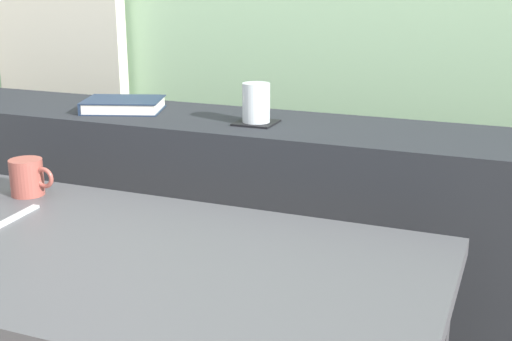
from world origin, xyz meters
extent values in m
cube|color=#23262B|center=(0.00, 0.55, 0.41)|extent=(2.80, 0.35, 0.82)
cube|color=#4C4C51|center=(-0.05, -0.06, 0.67)|extent=(1.26, 0.62, 0.03)
cube|color=black|center=(0.02, 0.52, 0.82)|extent=(0.10, 0.10, 0.00)
cylinder|color=white|center=(0.02, 0.52, 0.87)|extent=(0.07, 0.07, 0.10)
cylinder|color=orange|center=(0.02, 0.52, 0.86)|extent=(0.06, 0.06, 0.08)
cube|color=#1E2D47|center=(-0.39, 0.54, 0.82)|extent=(0.25, 0.22, 0.00)
cube|color=silver|center=(-0.39, 0.54, 0.83)|extent=(0.24, 0.21, 0.03)
cube|color=#1E2D47|center=(-0.39, 0.54, 0.85)|extent=(0.25, 0.22, 0.00)
cube|color=#1E2D47|center=(-0.49, 0.51, 0.83)|extent=(0.06, 0.15, 0.03)
cube|color=silver|center=(-0.32, -0.01, 0.69)|extent=(0.03, 0.17, 0.01)
cylinder|color=#9E4C42|center=(-0.40, 0.14, 0.73)|extent=(0.08, 0.08, 0.08)
torus|color=#9E4C42|center=(-0.35, 0.14, 0.74)|extent=(0.05, 0.01, 0.05)
camera|label=1|loc=(0.65, -1.04, 1.18)|focal=47.40mm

